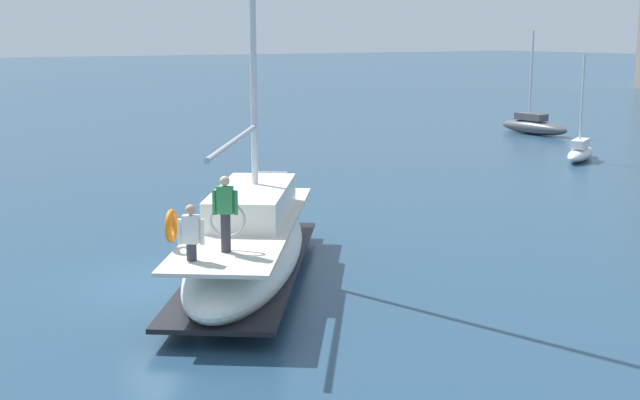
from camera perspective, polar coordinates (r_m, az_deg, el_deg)
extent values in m
plane|color=navy|center=(20.95, -9.35, -5.46)|extent=(400.00, 400.00, 0.00)
ellipsoid|color=white|center=(20.69, -4.73, -3.54)|extent=(9.19, 7.56, 1.40)
cube|color=black|center=(20.77, -4.72, -4.39)|extent=(9.05, 7.47, 0.10)
cube|color=beige|center=(20.52, -4.77, -1.54)|extent=(8.69, 7.12, 0.08)
cube|color=white|center=(21.13, -4.48, -0.09)|extent=(4.49, 3.89, 0.70)
cylinder|color=#B7B7BC|center=(18.52, -5.67, 3.87)|extent=(4.74, 3.47, 0.12)
cylinder|color=silver|center=(24.72, -3.20, 1.82)|extent=(0.57, 0.77, 0.06)
torus|color=orange|center=(18.11, -9.76, -1.70)|extent=(0.65, 0.52, 0.70)
cylinder|color=#33333D|center=(17.65, -6.23, -2.17)|extent=(0.20, 0.20, 0.80)
cube|color=#338C4C|center=(17.51, -6.28, 0.00)|extent=(0.35, 0.38, 0.56)
sphere|color=beige|center=(17.44, -6.30, 1.26)|extent=(0.20, 0.20, 0.20)
cylinder|color=#338C4C|center=(17.56, -6.98, -0.15)|extent=(0.09, 0.09, 0.50)
cylinder|color=#338C4C|center=(17.48, -5.56, -0.17)|extent=(0.09, 0.09, 0.50)
cylinder|color=#33333D|center=(17.13, -8.46, -3.40)|extent=(0.20, 0.20, 0.35)
cube|color=white|center=(17.02, -8.50, -1.92)|extent=(0.35, 0.38, 0.56)
sphere|color=tan|center=(16.94, -8.54, -0.63)|extent=(0.20, 0.20, 0.20)
cylinder|color=white|center=(17.08, -9.22, -2.07)|extent=(0.09, 0.09, 0.50)
cylinder|color=white|center=(16.99, -7.77, -2.10)|extent=(0.09, 0.09, 0.50)
torus|color=silver|center=(17.83, -6.11, -1.30)|extent=(0.49, 0.65, 0.76)
ellipsoid|color=#4C4C51|center=(52.52, 13.91, 4.67)|extent=(5.03, 1.29, 0.81)
cube|color=#4C4C51|center=(52.63, 13.74, 5.35)|extent=(2.02, 0.81, 0.40)
cylinder|color=silver|center=(52.55, 13.76, 7.96)|extent=(0.13, 0.13, 5.18)
ellipsoid|color=white|center=(42.21, 16.78, 2.92)|extent=(2.69, 3.70, 0.61)
cube|color=white|center=(41.97, 16.77, 3.57)|extent=(1.27, 1.60, 0.40)
cylinder|color=silver|center=(41.68, 16.89, 6.21)|extent=(0.11, 0.11, 4.29)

